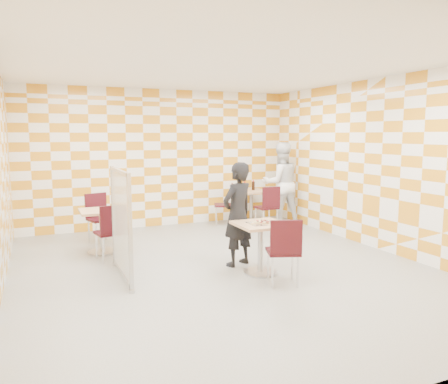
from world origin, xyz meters
name	(u,v)px	position (x,y,z in m)	size (l,w,h in m)	color
room_shell	(210,168)	(0.00, 0.54, 1.50)	(7.00, 7.00, 7.00)	#979791
main_table	(261,239)	(0.42, -0.40, 0.51)	(0.70, 0.70, 0.75)	tan
second_table	(251,201)	(1.98, 2.99, 0.51)	(0.70, 0.70, 0.75)	tan
empty_table	(102,224)	(-1.54, 1.69, 0.51)	(0.70, 0.70, 0.75)	tan
chair_main_front	(284,247)	(0.45, -1.01, 0.54)	(0.54, 0.55, 0.92)	#380B12
chair_second_front	(269,204)	(2.02, 2.24, 0.54)	(0.43, 0.44, 0.92)	#380B12
chair_second_side	(228,201)	(1.39, 2.98, 0.54)	(0.55, 0.55, 0.92)	#380B12
chair_empty_near	(111,228)	(-1.48, 1.09, 0.54)	(0.49, 0.50, 0.92)	#380B12
chair_empty_far	(99,214)	(-1.50, 2.47, 0.54)	(0.53, 0.53, 0.92)	#380B12
partition	(121,223)	(-1.47, 0.19, 0.79)	(0.08, 1.38, 1.55)	white
man_dark	(238,214)	(0.29, 0.11, 0.80)	(0.59, 0.38, 1.61)	black
man_white	(281,183)	(2.55, 2.65, 0.93)	(0.90, 0.70, 1.85)	white
pizza_on_foil	(261,222)	(0.42, -0.41, 0.77)	(0.40, 0.40, 0.04)	silver
sport_bottle	(245,186)	(1.87, 3.11, 0.84)	(0.06, 0.06, 0.20)	white
soda_bottle	(253,186)	(2.05, 3.02, 0.85)	(0.07, 0.07, 0.23)	black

